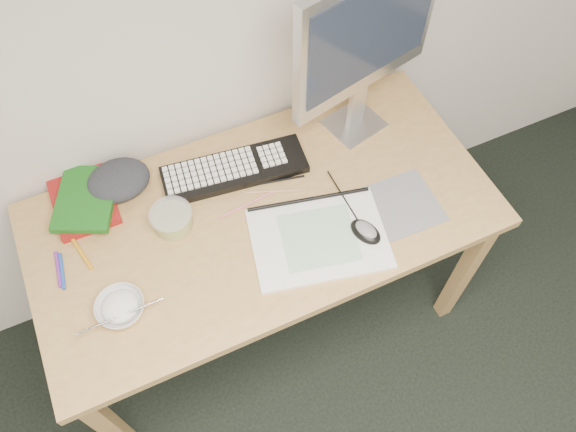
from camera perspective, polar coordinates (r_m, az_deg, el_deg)
name	(u,v)px	position (r m, az deg, el deg)	size (l,w,h in m)	color
desk	(264,227)	(1.77, -2.49, -1.11)	(1.40, 0.70, 0.75)	tan
mousepad	(400,205)	(1.74, 11.30, 1.06)	(0.23, 0.21, 0.00)	slate
sketchpad	(319,238)	(1.65, 3.14, -2.28)	(0.39, 0.28, 0.01)	silver
keyboard	(235,170)	(1.78, -5.45, 4.71)	(0.45, 0.14, 0.03)	black
monitor	(367,37)	(1.67, 8.01, 17.57)	(0.50, 0.19, 0.59)	silver
mouse	(366,230)	(1.65, 7.93, -1.40)	(0.06, 0.10, 0.04)	black
rice_bowl	(121,308)	(1.60, -16.62, -8.94)	(0.13, 0.13, 0.04)	white
chopsticks	(120,316)	(1.56, -16.67, -9.72)	(0.02, 0.02, 0.23)	silver
fruit_tub	(172,219)	(1.68, -11.70, -0.30)	(0.13, 0.13, 0.06)	#D3D04A
book_red	(84,201)	(1.82, -20.06, 1.43)	(0.18, 0.24, 0.02)	maroon
book_green	(86,199)	(1.79, -19.83, 1.67)	(0.17, 0.23, 0.02)	#175A16
cloth_lump	(118,180)	(1.80, -16.85, 3.48)	(0.16, 0.14, 0.07)	#25282C
pencil_pink	(247,204)	(1.71, -4.19, 1.18)	(0.01, 0.01, 0.18)	#D96C85
pencil_tan	(273,191)	(1.74, -1.53, 2.51)	(0.01, 0.01, 0.17)	tan
pencil_black	(276,181)	(1.76, -1.27, 3.57)	(0.01, 0.01, 0.19)	black
marker_blue	(62,271)	(1.72, -21.98, -5.21)	(0.01, 0.01, 0.12)	#2047AD
marker_orange	(81,253)	(1.73, -20.26, -3.52)	(0.01, 0.01, 0.13)	orange
marker_purple	(58,269)	(1.73, -22.32, -5.04)	(0.01, 0.01, 0.12)	#752792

